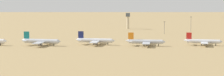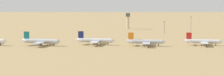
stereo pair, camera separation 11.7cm
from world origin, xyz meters
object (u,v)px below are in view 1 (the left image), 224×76
(control_tower, at_px, (128,19))
(parked_jet_navy_3, at_px, (95,40))
(parked_jet_orange_4, at_px, (145,42))
(parked_jet_teal_2, at_px, (41,41))
(parked_jet_red_5, at_px, (203,41))
(light_pole_west, at_px, (191,23))
(light_pole_east, at_px, (164,27))

(control_tower, bearing_deg, parked_jet_navy_3, -99.55)
(parked_jet_orange_4, xyz_separation_m, control_tower, (-14.85, 168.05, 8.36))
(parked_jet_orange_4, bearing_deg, parked_jet_teal_2, -173.57)
(parked_jet_orange_4, relative_size, control_tower, 1.68)
(parked_jet_teal_2, relative_size, parked_jet_orange_4, 1.05)
(parked_jet_teal_2, height_order, control_tower, control_tower)
(parked_jet_red_5, bearing_deg, light_pole_west, 94.88)
(control_tower, relative_size, light_pole_east, 1.46)
(parked_jet_orange_4, distance_m, light_pole_east, 105.97)
(parked_jet_red_5, height_order, light_pole_west, light_pole_west)
(parked_jet_navy_3, bearing_deg, light_pole_east, 62.43)
(parked_jet_teal_2, distance_m, light_pole_east, 152.86)
(parked_jet_red_5, height_order, light_pole_east, light_pole_east)
(parked_jet_teal_2, height_order, parked_jet_red_5, parked_jet_teal_2)
(parked_jet_orange_4, height_order, parked_jet_red_5, parked_jet_orange_4)
(parked_jet_teal_2, height_order, parked_jet_orange_4, parked_jet_teal_2)
(parked_jet_teal_2, relative_size, parked_jet_red_5, 1.09)
(parked_jet_navy_3, distance_m, light_pole_west, 162.71)
(parked_jet_navy_3, xyz_separation_m, light_pole_east, (66.88, 96.88, 4.25))
(parked_jet_red_5, distance_m, light_pole_west, 129.58)
(parked_jet_navy_3, height_order, parked_jet_orange_4, parked_jet_navy_3)
(light_pole_east, bearing_deg, parked_jet_red_5, -76.60)
(control_tower, bearing_deg, parked_jet_orange_4, -84.95)
(parked_jet_red_5, distance_m, control_tower, 174.86)
(parked_jet_orange_4, relative_size, light_pole_east, 2.46)
(parked_jet_orange_4, bearing_deg, parked_jet_red_5, 11.35)
(parked_jet_red_5, distance_m, light_pole_east, 100.65)
(parked_jet_navy_3, height_order, control_tower, control_tower)
(parked_jet_navy_3, bearing_deg, light_pole_west, 59.04)
(parked_jet_teal_2, bearing_deg, parked_jet_orange_4, 10.58)
(control_tower, bearing_deg, parked_jet_red_5, -68.88)
(parked_jet_red_5, relative_size, control_tower, 1.62)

